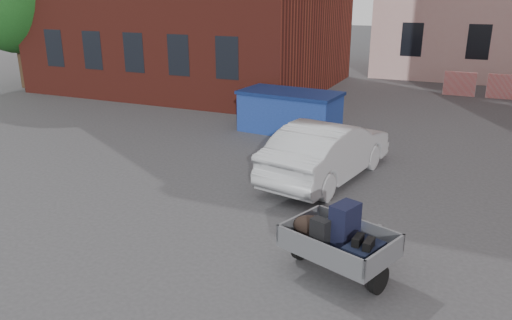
% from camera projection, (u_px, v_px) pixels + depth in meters
% --- Properties ---
extents(ground, '(120.00, 120.00, 0.00)m').
position_uv_depth(ground, '(273.00, 230.00, 9.30)').
color(ground, '#38383A').
rests_on(ground, ground).
extents(barriers, '(4.70, 0.18, 1.00)m').
position_uv_depth(barriers, '(504.00, 87.00, 20.53)').
color(barriers, red).
rests_on(barriers, ground).
extents(trailer, '(1.88, 1.98, 1.20)m').
position_uv_depth(trailer, '(338.00, 240.00, 7.64)').
color(trailer, black).
rests_on(trailer, ground).
extents(dumpster, '(3.21, 1.87, 1.29)m').
position_uv_depth(dumpster, '(290.00, 112.00, 15.61)').
color(dumpster, navy).
rests_on(dumpster, ground).
extents(silver_car, '(2.23, 4.39, 1.38)m').
position_uv_depth(silver_car, '(328.00, 150.00, 11.67)').
color(silver_car, '#B6BABE').
rests_on(silver_car, ground).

